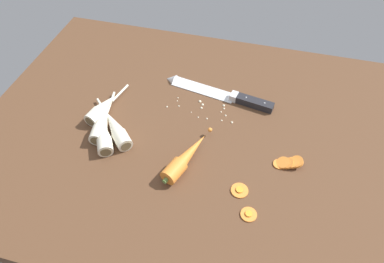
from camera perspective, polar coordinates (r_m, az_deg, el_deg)
The scene contains 11 objects.
ground_plane at distance 97.90cm, azimuth 0.30°, elevation -0.50°, with size 120.00×90.00×4.00cm, color brown.
chefs_knife at distance 106.56cm, azimuth 3.93°, elevation 6.44°, with size 34.75×9.45×4.18cm.
whole_carrot at distance 87.60cm, azimuth -1.12°, elevation -4.36°, with size 9.51×19.82×4.20cm.
parsnip_front at distance 98.56cm, azimuth -14.51°, elevation 1.35°, with size 6.01×20.01×4.00cm.
parsnip_mid_left at distance 95.57cm, azimuth -14.29°, elevation -0.50°, with size 11.46×17.77×4.00cm.
parsnip_mid_right at distance 102.65cm, azimuth -14.42°, elevation 3.72°, with size 6.43×18.31×4.00cm.
parsnip_back at distance 96.26cm, azimuth -12.36°, elevation 0.46°, with size 16.99×17.21×4.00cm.
carrot_slice_stack at distance 91.50cm, azimuth 15.44°, elevation -4.97°, with size 7.37×4.24×2.98cm.
carrot_slice_stray_near at distance 85.11cm, azimuth 7.81°, elevation -9.48°, with size 4.21×4.21×0.70cm.
carrot_slice_stray_mid at distance 82.20cm, azimuth 9.28°, elevation -13.20°, with size 3.78×3.78×0.70cm.
mince_crumbs at distance 101.90cm, azimuth 2.47°, elevation 3.87°, with size 20.29×7.15×0.88cm.
Camera 1 is at (15.87, -62.03, 72.06)cm, focal length 32.56 mm.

